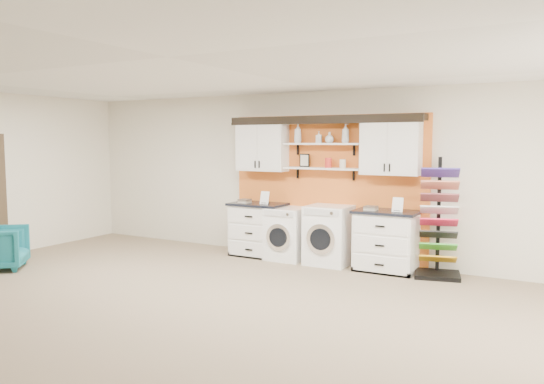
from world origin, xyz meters
The scene contains 22 objects.
floor centered at (0.00, 0.00, 0.00)m, with size 10.00×10.00×0.00m, color #8A725C.
ceiling centered at (0.00, 0.00, 2.80)m, with size 10.00×10.00×0.00m, color white.
wall_back centered at (0.00, 4.00, 1.40)m, with size 10.00×10.00×0.00m, color beige.
accent_panel centered at (0.00, 3.96, 1.20)m, with size 3.40×0.07×2.40m, color orange.
upper_cabinet_left centered at (-1.13, 3.79, 1.88)m, with size 0.90×0.35×0.84m.
upper_cabinet_right centered at (1.13, 3.79, 1.88)m, with size 0.90×0.35×0.84m.
shelf_lower centered at (0.00, 3.80, 1.53)m, with size 1.32×0.28×0.03m, color white.
shelf_upper centered at (0.00, 3.80, 1.93)m, with size 1.32×0.28×0.03m, color white.
crown_molding centered at (0.00, 3.81, 2.33)m, with size 3.30×0.41×0.13m.
picture_frame centered at (-0.35, 3.85, 1.66)m, with size 0.18×0.02×0.22m.
canister_red centered at (0.10, 3.80, 1.62)m, with size 0.11×0.11×0.16m, color red.
canister_cream centered at (0.35, 3.80, 1.61)m, with size 0.10×0.10×0.14m, color silver.
base_cabinet_left centered at (-1.13, 3.64, 0.46)m, with size 0.93×0.66×0.91m.
base_cabinet_right centered at (1.13, 3.64, 0.46)m, with size 0.95×0.66×0.93m.
washer centered at (-0.55, 3.64, 0.44)m, with size 0.62×0.71×0.87m.
dryer centered at (0.20, 3.64, 0.47)m, with size 0.68×0.71×0.95m.
sample_rack centered at (1.89, 3.68, 0.55)m, with size 0.74×0.66×1.75m.
armchair centered at (-4.11, 0.85, 0.33)m, with size 0.71×0.73×0.67m, color #156C7B.
soap_bottle_a centered at (-0.45, 3.80, 2.10)m, with size 0.12×0.12×0.32m, color silver.
soap_bottle_b centered at (-0.07, 3.80, 2.04)m, with size 0.09×0.09×0.19m, color silver.
soap_bottle_c centered at (0.12, 3.80, 2.03)m, with size 0.14×0.14×0.18m, color silver.
soap_bottle_d centered at (0.39, 3.80, 2.10)m, with size 0.12×0.12×0.31m, color silver.
Camera 1 is at (3.48, -4.14, 1.98)m, focal length 35.00 mm.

